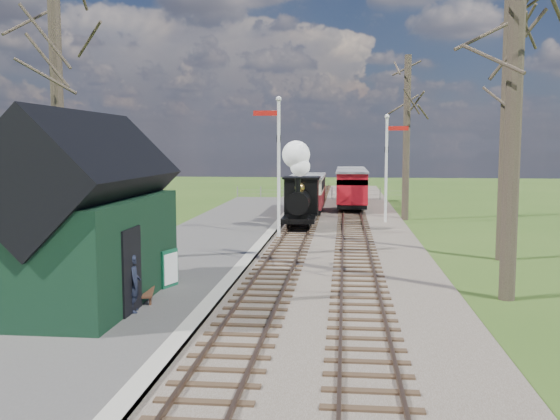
% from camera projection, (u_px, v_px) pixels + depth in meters
% --- Properties ---
extents(ground, '(140.00, 140.00, 0.00)m').
position_uv_depth(ground, '(225.00, 370.00, 11.42)').
color(ground, '#304F18').
rests_on(ground, ground).
extents(distant_hills, '(114.40, 48.00, 22.02)m').
position_uv_depth(distant_hills, '(337.00, 311.00, 76.64)').
color(distant_hills, '#385B23').
rests_on(distant_hills, ground).
extents(ballast_bed, '(8.00, 60.00, 0.10)m').
position_uv_depth(ballast_bed, '(328.00, 222.00, 33.05)').
color(ballast_bed, brown).
rests_on(ballast_bed, ground).
extents(track_near, '(1.60, 60.00, 0.15)m').
position_uv_depth(track_near, '(304.00, 221.00, 33.18)').
color(track_near, brown).
rests_on(track_near, ground).
extents(track_far, '(1.60, 60.00, 0.15)m').
position_uv_depth(track_far, '(353.00, 222.00, 32.91)').
color(track_far, brown).
rests_on(track_far, ground).
extents(platform, '(5.00, 44.00, 0.20)m').
position_uv_depth(platform, '(206.00, 243.00, 25.62)').
color(platform, '#474442').
rests_on(platform, ground).
extents(coping_strip, '(0.40, 44.00, 0.21)m').
position_uv_depth(coping_strip, '(261.00, 244.00, 25.39)').
color(coping_strip, '#B2AD9E').
rests_on(coping_strip, ground).
extents(station_shed, '(3.25, 6.30, 4.78)m').
position_uv_depth(station_shed, '(85.00, 219.00, 15.59)').
color(station_shed, black).
rests_on(station_shed, platform).
extents(semaphore_near, '(1.22, 0.24, 6.22)m').
position_uv_depth(semaphore_near, '(277.00, 157.00, 26.96)').
color(semaphore_near, silver).
rests_on(semaphore_near, ground).
extents(semaphore_far, '(1.22, 0.24, 5.72)m').
position_uv_depth(semaphore_far, '(388.00, 160.00, 32.40)').
color(semaphore_far, silver).
rests_on(semaphore_far, ground).
extents(bare_trees, '(15.51, 22.39, 12.00)m').
position_uv_depth(bare_trees, '(321.00, 112.00, 20.74)').
color(bare_trees, '#382D23').
rests_on(bare_trees, ground).
extents(fence_line, '(12.60, 0.08, 1.00)m').
position_uv_depth(fence_line, '(320.00, 193.00, 46.95)').
color(fence_line, slate).
rests_on(fence_line, ground).
extents(locomotive, '(1.66, 3.86, 4.14)m').
position_uv_depth(locomotive, '(300.00, 191.00, 30.28)').
color(locomotive, black).
rests_on(locomotive, ground).
extents(coach, '(1.93, 6.62, 2.03)m').
position_uv_depth(coach, '(307.00, 192.00, 36.32)').
color(coach, black).
rests_on(coach, ground).
extents(red_carriage_a, '(1.94, 4.80, 2.04)m').
position_uv_depth(red_carriage_a, '(352.00, 189.00, 38.80)').
color(red_carriage_a, black).
rests_on(red_carriage_a, ground).
extents(red_carriage_b, '(1.94, 4.80, 2.04)m').
position_uv_depth(red_carriage_b, '(351.00, 184.00, 44.24)').
color(red_carriage_b, black).
rests_on(red_carriage_b, ground).
extents(sign_board, '(0.31, 0.69, 1.04)m').
position_uv_depth(sign_board, '(170.00, 268.00, 17.25)').
color(sign_board, '#0F492F').
rests_on(sign_board, platform).
extents(bench, '(0.69, 1.38, 0.76)m').
position_uv_depth(bench, '(142.00, 286.00, 15.82)').
color(bench, '#4D2C1B').
rests_on(bench, platform).
extents(person, '(0.46, 0.57, 1.37)m').
position_uv_depth(person, '(134.00, 283.00, 14.65)').
color(person, black).
rests_on(person, platform).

